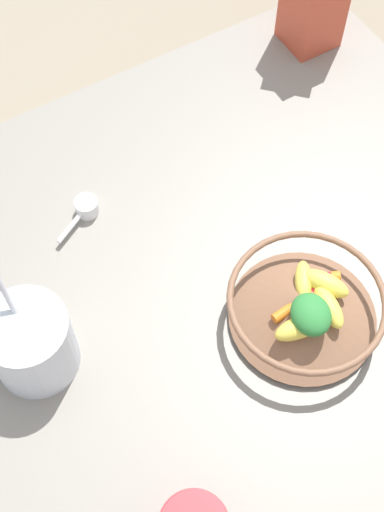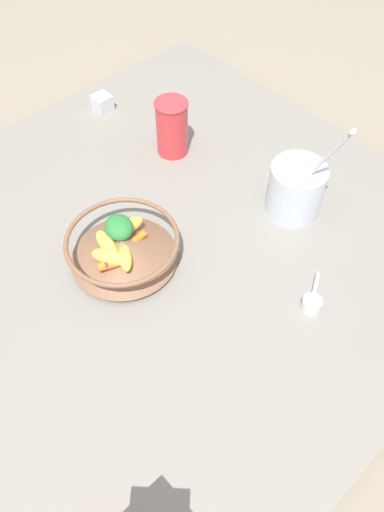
# 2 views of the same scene
# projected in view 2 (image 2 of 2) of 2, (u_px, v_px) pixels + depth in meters

# --- Properties ---
(ground_plane) EXTENTS (6.00, 6.00, 0.00)m
(ground_plane) POSITION_uv_depth(u_px,v_px,m) (167.00, 247.00, 1.10)
(ground_plane) COLOR gray
(countertop) EXTENTS (1.14, 1.14, 0.03)m
(countertop) POSITION_uv_depth(u_px,v_px,m) (167.00, 242.00, 1.08)
(countertop) COLOR gray
(countertop) RESTS_ON ground_plane
(fruit_bowl) EXTENTS (0.23, 0.23, 0.09)m
(fruit_bowl) POSITION_uv_depth(u_px,v_px,m) (123.00, 247.00, 1.00)
(fruit_bowl) COLOR brown
(fruit_bowl) RESTS_ON countertop
(yogurt_tub) EXTENTS (0.12, 0.15, 0.27)m
(yogurt_tub) POSITION_uv_depth(u_px,v_px,m) (296.00, 187.00, 1.07)
(yogurt_tub) COLOR silver
(yogurt_tub) RESTS_ON countertop
(drinking_cup) EXTENTS (0.08, 0.08, 0.14)m
(drinking_cup) POSITION_uv_depth(u_px,v_px,m) (172.00, 126.00, 1.18)
(drinking_cup) COLOR #DB383D
(drinking_cup) RESTS_ON countertop
(spice_jar) EXTENTS (0.04, 0.04, 0.04)m
(spice_jar) POSITION_uv_depth(u_px,v_px,m) (102.00, 103.00, 1.33)
(spice_jar) COLOR silver
(spice_jar) RESTS_ON countertop
(measuring_scoop) EXTENTS (0.09, 0.06, 0.03)m
(measuring_scoop) POSITION_uv_depth(u_px,v_px,m) (312.00, 303.00, 0.95)
(measuring_scoop) COLOR white
(measuring_scoop) RESTS_ON countertop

